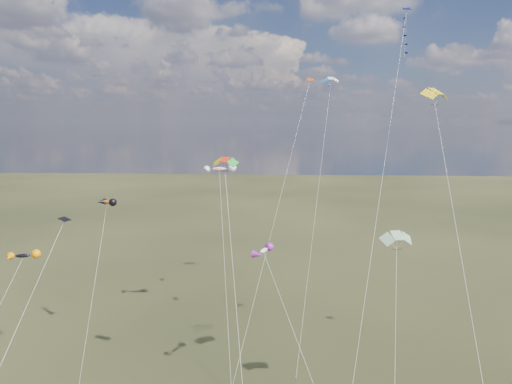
{
  "coord_description": "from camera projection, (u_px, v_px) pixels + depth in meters",
  "views": [
    {
      "loc": [
        2.73,
        -26.97,
        25.9
      ],
      "look_at": [
        0.0,
        18.0,
        19.0
      ],
      "focal_mm": 32.0,
      "sensor_mm": 36.0,
      "label": 1
    }
  ],
  "objects": [
    {
      "name": "diamond_navy_tall",
      "position": [
        401.0,
        62.0,
        41.42
      ],
      "size": [
        8.5,
        19.89,
        36.51
      ],
      "color": "#071045",
      "rests_on": "ground"
    },
    {
      "name": "diamond_black_mid",
      "position": [
        28.0,
        302.0,
        33.75
      ],
      "size": [
        4.0,
        15.05,
        18.23
      ],
      "color": "black",
      "rests_on": "ground"
    },
    {
      "name": "diamond_orange_center",
      "position": [
        286.0,
        176.0,
        49.95
      ],
      "size": [
        8.46,
        17.85,
        31.13
      ],
      "color": "#D04406",
      "rests_on": "ground"
    },
    {
      "name": "parafoil_yellow",
      "position": [
        436.0,
        93.0,
        35.08
      ],
      "size": [
        2.66,
        20.95,
        28.91
      ],
      "color": "gold",
      "rests_on": "ground"
    },
    {
      "name": "parafoil_blue_white",
      "position": [
        330.0,
        80.0,
        62.24
      ],
      "size": [
        6.09,
        22.14,
        32.41
      ],
      "color": "blue",
      "rests_on": "ground"
    },
    {
      "name": "parafoil_striped",
      "position": [
        397.0,
        236.0,
        37.39
      ],
      "size": [
        3.41,
        11.0,
        17.42
      ],
      "color": "yellow",
      "rests_on": "ground"
    },
    {
      "name": "parafoil_tricolor",
      "position": [
        225.0,
        161.0,
        39.61
      ],
      "size": [
        4.7,
        14.52,
        23.26
      ],
      "color": "#D4C709",
      "rests_on": "ground"
    },
    {
      "name": "novelty_black_orange",
      "position": [
        22.0,
        256.0,
        47.92
      ],
      "size": [
        4.06,
        10.59,
        12.56
      ],
      "color": "black",
      "rests_on": "ground"
    },
    {
      "name": "novelty_orange_black",
      "position": [
        107.0,
        203.0,
        51.3
      ],
      "size": [
        2.74,
        14.39,
        17.51
      ],
      "color": "#CC5216",
      "rests_on": "ground"
    },
    {
      "name": "novelty_white_purple",
      "position": [
        264.0,
        251.0,
        42.7
      ],
      "size": [
        7.71,
        11.86,
        14.46
      ],
      "color": "white",
      "rests_on": "ground"
    },
    {
      "name": "novelty_redwhite_stripe",
      "position": [
        219.0,
        169.0,
        56.32
      ],
      "size": [
        5.11,
        17.23,
        20.82
      ],
      "color": "red",
      "rests_on": "ground"
    }
  ]
}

